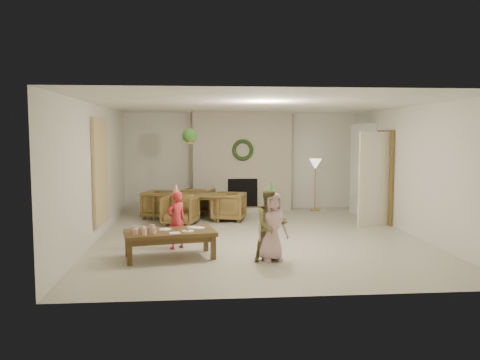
{
  "coord_description": "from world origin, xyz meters",
  "views": [
    {
      "loc": [
        -1.13,
        -9.16,
        1.96
      ],
      "look_at": [
        -0.3,
        0.4,
        1.05
      ],
      "focal_mm": 36.59,
      "sensor_mm": 36.0,
      "label": 1
    }
  ],
  "objects": [
    {
      "name": "curtain_panel",
      "position": [
        -2.96,
        0.2,
        1.25
      ],
      "size": [
        0.06,
        1.2,
        2.0
      ],
      "primitive_type": "cube",
      "color": "beige",
      "rests_on": "wall_left"
    },
    {
      "name": "party_hat_pink",
      "position": [
        0.0,
        -1.79,
        1.12
      ],
      "size": [
        0.16,
        0.16,
        0.19
      ],
      "primitive_type": "cone",
      "rotation": [
        0.0,
        0.0,
        0.17
      ],
      "color": "#ACADB3",
      "rests_on": "child_pink"
    },
    {
      "name": "door_frame",
      "position": [
        2.96,
        1.2,
        1.02
      ],
      "size": [
        0.05,
        0.86,
        2.04
      ],
      "primitive_type": "cube",
      "color": "brown",
      "rests_on": "floor"
    },
    {
      "name": "wall_back",
      "position": [
        0.0,
        3.5,
        1.25
      ],
      "size": [
        7.0,
        0.0,
        7.0
      ],
      "primitive_type": "plane",
      "rotation": [
        1.57,
        0.0,
        0.0
      ],
      "color": "silver",
      "rests_on": "floor"
    },
    {
      "name": "cup_e",
      "position": [
        -1.81,
        -1.67,
        0.48
      ],
      "size": [
        0.09,
        0.09,
        0.1
      ],
      "primitive_type": "cylinder",
      "rotation": [
        0.0,
        0.0,
        0.19
      ],
      "color": "white",
      "rests_on": "coffee_table_top"
    },
    {
      "name": "napkin_left",
      "position": [
        -1.49,
        -1.68,
        0.44
      ],
      "size": [
        0.19,
        0.19,
        0.01
      ],
      "primitive_type": "cube",
      "rotation": [
        0.0,
        0.0,
        0.19
      ],
      "color": "#ECAEC4",
      "rests_on": "coffee_table_top"
    },
    {
      "name": "dining_chair_near",
      "position": [
        -1.52,
        1.31,
        0.32
      ],
      "size": [
        0.85,
        0.87,
        0.64
      ],
      "primitive_type": "imported",
      "rotation": [
        0.0,
        0.0,
        -0.28
      ],
      "color": "brown",
      "rests_on": "floor"
    },
    {
      "name": "dining_chair_far",
      "position": [
        -1.11,
        2.7,
        0.32
      ],
      "size": [
        0.85,
        0.87,
        0.64
      ],
      "primitive_type": "imported",
      "rotation": [
        0.0,
        0.0,
        2.86
      ],
      "color": "brown",
      "rests_on": "floor"
    },
    {
      "name": "cup_a",
      "position": [
        -2.08,
        -1.76,
        0.48
      ],
      "size": [
        0.09,
        0.09,
        0.1
      ],
      "primitive_type": "cylinder",
      "rotation": [
        0.0,
        0.0,
        0.19
      ],
      "color": "white",
      "rests_on": "coffee_table_top"
    },
    {
      "name": "child_red",
      "position": [
        -1.5,
        -0.88,
        0.5
      ],
      "size": [
        0.43,
        0.41,
        0.99
      ],
      "primitive_type": "imported",
      "rotation": [
        0.0,
        0.0,
        3.79
      ],
      "color": "red",
      "rests_on": "floor"
    },
    {
      "name": "floor_lamp_post",
      "position": [
        1.85,
        3.0,
        0.62
      ],
      "size": [
        0.03,
        0.03,
        1.19
      ],
      "primitive_type": "cylinder",
      "color": "gold",
      "rests_on": "floor"
    },
    {
      "name": "dining_table",
      "position": [
        -1.31,
        2.01,
        0.29
      ],
      "size": [
        1.84,
        1.34,
        0.58
      ],
      "primitive_type": "imported",
      "rotation": [
        0.0,
        0.0,
        -0.28
      ],
      "color": "brown",
      "rests_on": "floor"
    },
    {
      "name": "bookshelf_carcass",
      "position": [
        2.84,
        2.3,
        1.1
      ],
      "size": [
        0.3,
        1.0,
        2.2
      ],
      "primitive_type": "cube",
      "color": "white",
      "rests_on": "floor"
    },
    {
      "name": "cup_c",
      "position": [
        -1.94,
        -1.79,
        0.48
      ],
      "size": [
        0.09,
        0.09,
        0.1
      ],
      "primitive_type": "cylinder",
      "rotation": [
        0.0,
        0.0,
        0.19
      ],
      "color": "white",
      "rests_on": "coffee_table_top"
    },
    {
      "name": "fireplace_mass",
      "position": [
        0.0,
        3.3,
        1.25
      ],
      "size": [
        2.5,
        0.4,
        2.5
      ],
      "primitive_type": "cube",
      "color": "#4D2014",
      "rests_on": "floor"
    },
    {
      "name": "ceiling",
      "position": [
        0.0,
        0.0,
        2.5
      ],
      "size": [
        7.0,
        7.0,
        0.0
      ],
      "primitive_type": "plane",
      "rotation": [
        3.14,
        0.0,
        0.0
      ],
      "color": "white",
      "rests_on": "wall_back"
    },
    {
      "name": "plate_b",
      "position": [
        -1.29,
        -1.55,
        0.44
      ],
      "size": [
        0.23,
        0.23,
        0.01
      ],
      "primitive_type": "cylinder",
      "rotation": [
        0.0,
        0.0,
        0.19
      ],
      "color": "white",
      "rests_on": "coffee_table_top"
    },
    {
      "name": "coffee_table_apron",
      "position": [
        -1.58,
        -1.5,
        0.32
      ],
      "size": [
        1.39,
        0.83,
        0.09
      ],
      "primitive_type": "cube",
      "rotation": [
        0.0,
        0.0,
        0.19
      ],
      "color": "#543D1C",
      "rests_on": "floor"
    },
    {
      "name": "door_leaf",
      "position": [
        2.58,
        0.82,
        1.0
      ],
      "size": [
        0.77,
        0.32,
        2.0
      ],
      "primitive_type": "cube",
      "rotation": [
        0.0,
        0.0,
        -1.22
      ],
      "color": "beige",
      "rests_on": "floor"
    },
    {
      "name": "floor_lamp_shade",
      "position": [
        1.85,
        3.0,
        1.19
      ],
      "size": [
        0.32,
        0.32,
        0.27
      ],
      "primitive_type": "cone",
      "rotation": [
        3.14,
        0.0,
        0.0
      ],
      "color": "beige",
      "rests_on": "floor_lamp_post"
    },
    {
      "name": "fireplace_hearth",
      "position": [
        0.0,
        2.95,
        0.06
      ],
      "size": [
        1.6,
        0.3,
        0.12
      ],
      "primitive_type": "cube",
      "color": "brown",
      "rests_on": "floor"
    },
    {
      "name": "child_pink",
      "position": [
        0.0,
        -1.79,
        0.54
      ],
      "size": [
        0.61,
        0.5,
        1.07
      ],
      "primitive_type": "imported",
      "rotation": [
        0.0,
        0.0,
        0.34
      ],
      "color": "beige",
      "rests_on": "floor"
    },
    {
      "name": "fireplace_wreath",
      "position": [
        0.0,
        3.07,
        1.55
      ],
      "size": [
        0.54,
        0.1,
        0.54
      ],
      "primitive_type": "torus",
      "rotation": [
        1.57,
        0.0,
        0.0
      ],
      "color": "#1D3714",
      "rests_on": "fireplace_mass"
    },
    {
      "name": "books_row_mid",
      "position": [
        2.8,
        2.35,
        0.99
      ],
      "size": [
        0.2,
        0.44,
        0.24
      ],
      "primitive_type": "cube",
      "color": "#285695",
      "rests_on": "bookshelf_shelf_b"
    },
    {
      "name": "coffee_leg_br",
      "position": [
        -1.01,
        -1.09,
        0.18
      ],
      "size": [
        0.09,
        0.09,
        0.37
      ],
      "primitive_type": "cube",
      "rotation": [
        0.0,
        0.0,
        0.19
      ],
      "color": "#543D1C",
      "rests_on": "floor"
    },
    {
      "name": "coffee_leg_bl",
      "position": [
        -2.26,
        -1.33,
        0.18
      ],
      "size": [
        0.09,
        0.09,
        0.37
      ],
      "primitive_type": "cube",
      "rotation": [
        0.0,
        0.0,
        0.19
      ],
      "color": "#543D1C",
      "rests_on": "floor"
    },
    {
      "name": "coffee_leg_fl",
      "position": [
        -2.15,
        -1.9,
        0.18
      ],
      "size": [
        0.09,
        0.09,
        0.37
      ],
      "primitive_type": "cube",
      "rotation": [
        0.0,
        0.0,
        0.19
      ],
      "color": "#543D1C",
      "rests_on": "floor"
    },
    {
      "name": "fireplace_firebox",
      "position": [
        0.0,
        3.12,
        0.45
      ],
      "size": [
        0.75,
        0.12,
        0.75
      ],
      "primitive_type": "cube",
      "color": "black",
      "rests_on": "floor"
    },
    {
      "name": "hanging_plant_foliage",
      "position": [
        -1.3,
        1.5,
        1.92
      ],
      "size": [
        0.32,
        0.32,
        0.32
      ],
      "primitive_type": "sphere",
      "color": "#27531B",
      "rests_on": "hanging_plant_pot"
    },
    {
      "name": "food_scoop",
      "position": [
        -1.29,
        -1.55,
        0.48
      ],
      "size": [
        0.09,
        0.09,
        0.08
      ],
      "primitive_type": "sphere",
      "rotation": [
        0.0,
        0.0,
        0.19
      ],
      "color": "tan",
      "rests_on": "plate_b"
    },
    {
      "name": "bookshelf_shelf_a",
      "position": [
        2.82,
        2.3,
        0.45
      ],
      "size": [
        0.3,
        0.92,
        0.03
      ],
      "primitive_type": "cube",
      "color": "white",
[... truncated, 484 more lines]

